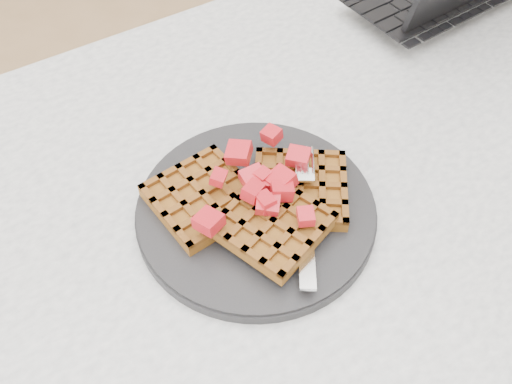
% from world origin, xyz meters
% --- Properties ---
extents(table, '(1.20, 0.80, 0.75)m').
position_xyz_m(table, '(0.00, 0.00, 0.64)').
color(table, silver).
rests_on(table, ground).
extents(plate, '(0.26, 0.26, 0.02)m').
position_xyz_m(plate, '(-0.09, 0.01, 0.76)').
color(plate, black).
rests_on(plate, table).
extents(waffles, '(0.22, 0.19, 0.03)m').
position_xyz_m(waffles, '(-0.09, 0.01, 0.78)').
color(waffles, '#8F581E').
rests_on(waffles, plate).
extents(strawberry_pile, '(0.15, 0.15, 0.02)m').
position_xyz_m(strawberry_pile, '(-0.09, 0.01, 0.80)').
color(strawberry_pile, '#A20B17').
rests_on(strawberry_pile, waffles).
extents(fork, '(0.12, 0.16, 0.02)m').
position_xyz_m(fork, '(-0.05, -0.02, 0.77)').
color(fork, silver).
rests_on(fork, plate).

